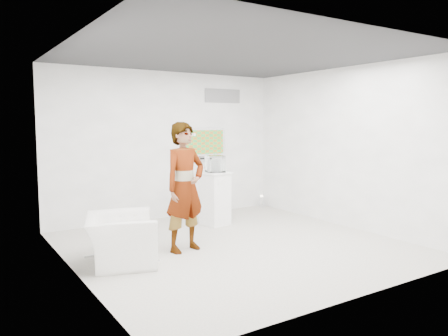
% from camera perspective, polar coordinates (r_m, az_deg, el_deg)
% --- Properties ---
extents(room, '(5.01, 5.01, 3.00)m').
position_cam_1_polar(room, '(6.88, 1.50, 2.06)').
color(room, beige).
rests_on(room, ground).
extents(tv, '(1.00, 0.08, 0.60)m').
position_cam_1_polar(tv, '(9.40, -2.62, 3.40)').
color(tv, '#BABABE').
rests_on(tv, room).
extents(logo_decal, '(0.90, 0.02, 0.30)m').
position_cam_1_polar(logo_decal, '(9.70, -0.17, 9.39)').
color(logo_decal, slate).
rests_on(logo_decal, room).
extents(person, '(0.81, 0.62, 1.98)m').
position_cam_1_polar(person, '(6.68, -5.12, -2.49)').
color(person, white).
rests_on(person, room).
extents(armchair, '(1.19, 1.28, 0.68)m').
position_cam_1_polar(armchair, '(6.34, -13.34, -9.04)').
color(armchair, white).
rests_on(armchair, room).
extents(pedestal, '(0.58, 0.58, 1.02)m').
position_cam_1_polar(pedestal, '(8.42, -1.18, -4.00)').
color(pedestal, white).
rests_on(pedestal, room).
extents(floor_uplight, '(0.22, 0.22, 0.27)m').
position_cam_1_polar(floor_uplight, '(10.26, 4.93, -4.35)').
color(floor_uplight, white).
rests_on(floor_uplight, room).
extents(vitrine, '(0.38, 0.38, 0.32)m').
position_cam_1_polar(vitrine, '(8.33, -1.19, 0.55)').
color(vitrine, white).
rests_on(vitrine, pedestal).
extents(console, '(0.14, 0.18, 0.25)m').
position_cam_1_polar(console, '(8.34, -1.19, 0.31)').
color(console, white).
rests_on(console, pedestal).
extents(wii_remote, '(0.12, 0.15, 0.04)m').
position_cam_1_polar(wii_remote, '(6.89, -4.40, 4.38)').
color(wii_remote, white).
rests_on(wii_remote, person).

